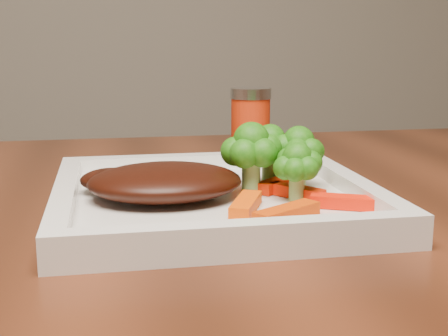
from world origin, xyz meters
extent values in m
cube|color=white|center=(-0.08, 0.23, 0.76)|extent=(0.27, 0.27, 0.01)
ellipsoid|color=#320F07|center=(-0.12, 0.23, 0.78)|extent=(0.13, 0.10, 0.03)
cube|color=#D13A03|center=(-0.03, 0.15, 0.77)|extent=(0.06, 0.05, 0.01)
cube|color=#FA1B04|center=(0.02, 0.17, 0.77)|extent=(0.06, 0.04, 0.01)
cube|color=#EF4A03|center=(-0.06, 0.18, 0.77)|extent=(0.04, 0.06, 0.01)
cube|color=#FB2504|center=(-0.01, 0.21, 0.77)|extent=(0.04, 0.05, 0.01)
cube|color=red|center=(-0.01, 0.24, 0.77)|extent=(0.05, 0.05, 0.01)
cylinder|color=#B32509|center=(0.00, 0.40, 0.80)|extent=(0.05, 0.05, 0.09)
camera|label=1|loc=(-0.17, -0.29, 0.90)|focal=50.00mm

